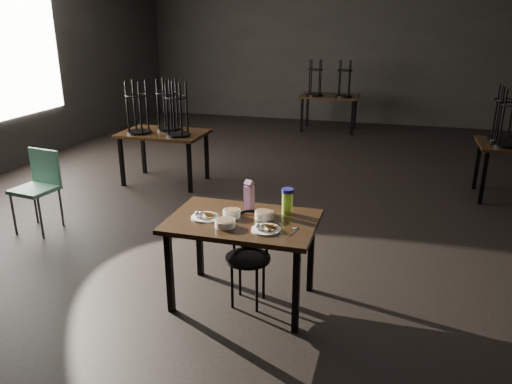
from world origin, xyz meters
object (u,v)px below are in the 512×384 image
(bentwood_chair, at_px, (249,250))
(school_chair, at_px, (39,183))
(main_table, at_px, (243,228))
(water_bottle, at_px, (287,201))
(juice_carton, at_px, (249,196))

(bentwood_chair, xyz_separation_m, school_chair, (-2.71, 0.83, 0.08))
(main_table, height_order, school_chair, school_chair)
(main_table, height_order, bentwood_chair, bentwood_chair)
(water_bottle, relative_size, school_chair, 0.24)
(juice_carton, bearing_deg, bentwood_chair, -74.48)
(juice_carton, xyz_separation_m, school_chair, (-2.66, 0.64, -0.33))
(main_table, xyz_separation_m, school_chair, (-2.67, 0.86, -0.12))
(main_table, relative_size, water_bottle, 5.44)
(school_chair, bearing_deg, main_table, -9.38)
(juice_carton, distance_m, water_bottle, 0.33)
(main_table, relative_size, school_chair, 1.33)
(school_chair, bearing_deg, water_bottle, -3.64)
(water_bottle, bearing_deg, juice_carton, -179.96)
(main_table, distance_m, water_bottle, 0.43)
(main_table, xyz_separation_m, bentwood_chair, (0.04, 0.03, -0.20))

